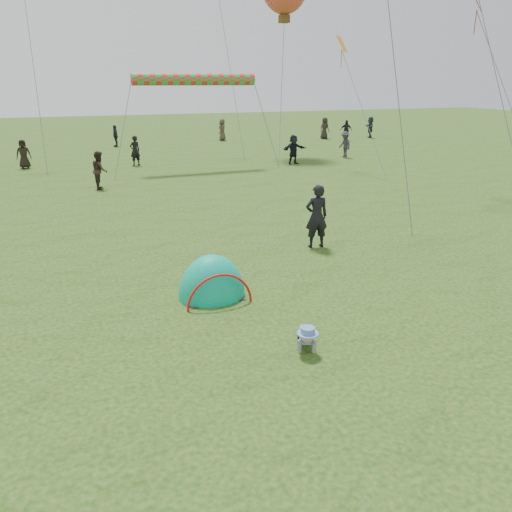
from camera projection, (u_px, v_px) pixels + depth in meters
name	position (u px, v px, depth m)	size (l,w,h in m)	color
ground	(316.00, 325.00, 10.10)	(140.00, 140.00, 0.00)	#103608
crawling_toddler	(307.00, 335.00, 9.13)	(0.50, 0.72, 0.55)	black
popup_tent	(212.00, 296.00, 11.46)	(1.55, 1.27, 2.00)	#00854D
standing_adult	(317.00, 216.00, 14.59)	(0.68, 0.45, 1.88)	black
crowd_person_1	(100.00, 170.00, 22.73)	(0.83, 0.65, 1.71)	#2E1F1C
crowd_person_2	(115.00, 136.00, 37.62)	(0.94, 0.39, 1.60)	#1F2430
crowd_person_4	(24.00, 154.00, 28.10)	(0.79, 0.51, 1.61)	black
crowd_person_5	(294.00, 150.00, 29.62)	(1.58, 0.50, 1.71)	black
crowd_person_6	(135.00, 151.00, 29.08)	(0.62, 0.41, 1.71)	black
crowd_person_8	(346.00, 130.00, 41.46)	(0.98, 0.41, 1.67)	black
crowd_person_9	(345.00, 144.00, 32.23)	(1.07, 0.61, 1.65)	#2D2C37
crowd_person_10	(325.00, 128.00, 42.68)	(0.88, 0.57, 1.80)	black
crowd_person_11	(370.00, 127.00, 43.68)	(1.66, 0.53, 1.79)	#1D2930
crowd_person_16	(222.00, 130.00, 41.50)	(0.87, 0.56, 1.77)	#42382C
rainbow_tube_kite	(195.00, 79.00, 26.76)	(0.64, 0.64, 6.73)	red
diamond_kite_6	(478.00, 3.00, 20.93)	(0.95, 0.95, 0.00)	red
diamond_kite_7	(342.00, 44.00, 27.05)	(0.98, 0.98, 0.00)	orange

